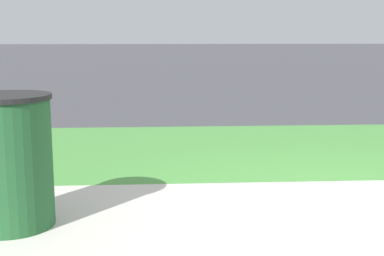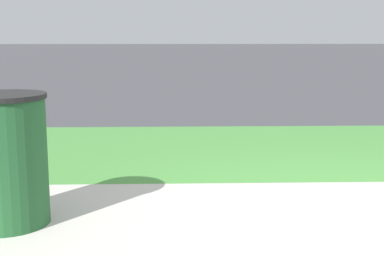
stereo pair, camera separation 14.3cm
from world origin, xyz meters
The scene contains 2 objects.
grass_verge centered at (0.00, 2.38, 0.00)m, with size 18.00×2.71×0.01m, color #47893D.
trash_bin centered at (-2.38, 0.15, 0.42)m, with size 0.55×0.55×0.84m.
Camera 1 is at (-1.45, -3.12, 1.20)m, focal length 50.00 mm.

